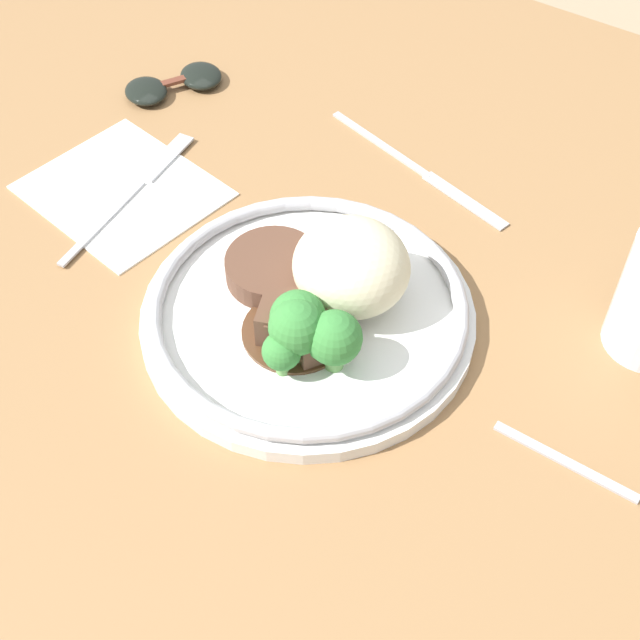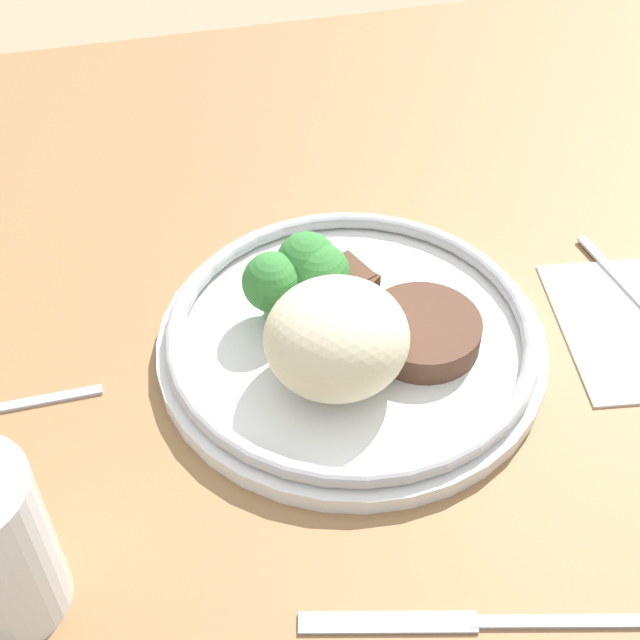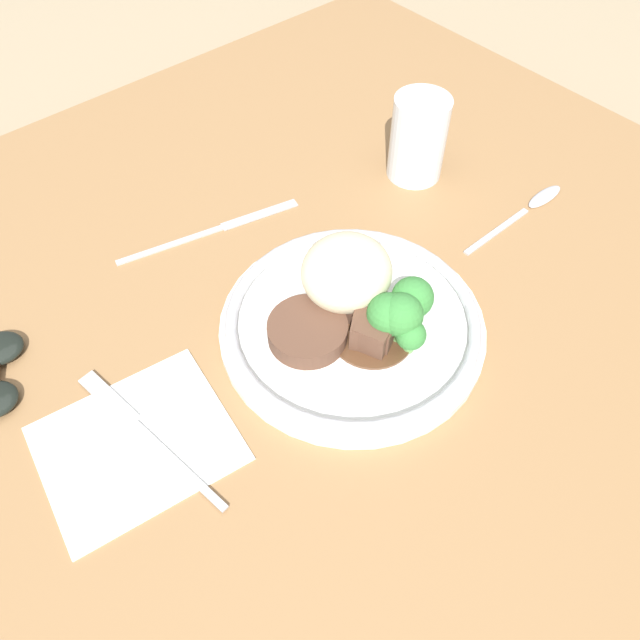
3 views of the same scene
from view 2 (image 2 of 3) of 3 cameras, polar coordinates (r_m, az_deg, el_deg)
name	(u,v)px [view 2 (image 2 of 3)]	position (r m, az deg, el deg)	size (l,w,h in m)	color
ground_plane	(423,406)	(0.63, 6.61, -5.51)	(8.00, 8.00, 0.00)	#998466
dining_table	(425,389)	(0.61, 6.75, -4.41)	(1.15, 1.02, 0.04)	olive
plate	(345,329)	(0.59, 1.63, -0.60)	(0.26, 0.26, 0.08)	white
knife	(489,622)	(0.50, 10.79, -18.46)	(0.21, 0.06, 0.00)	#ADADB2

